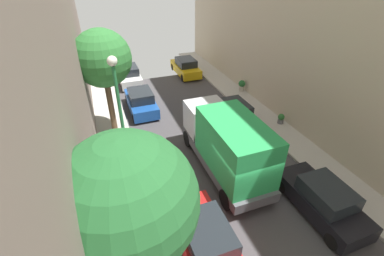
{
  "coord_description": "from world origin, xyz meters",
  "views": [
    {
      "loc": [
        -5.27,
        -7.39,
        9.36
      ],
      "look_at": [
        -0.38,
        5.76,
        0.5
      ],
      "focal_mm": 24.99,
      "sensor_mm": 36.0,
      "label": 1
    }
  ],
  "objects_px": {
    "parked_car_left_2": "(141,101)",
    "street_tree_0": "(127,203)",
    "parked_car_right_4": "(186,67)",
    "lamp_post": "(119,100)",
    "street_tree_2": "(102,59)",
    "delivery_truck": "(226,143)",
    "parked_car_left_1": "(206,240)",
    "potted_plant_2": "(281,118)",
    "parked_car_right_3": "(233,114)",
    "parked_car_left_3": "(129,75)",
    "parked_car_right_2": "(322,200)",
    "potted_plant_0": "(242,85)"
  },
  "relations": [
    {
      "from": "parked_car_left_2",
      "to": "delivery_truck",
      "type": "bearing_deg",
      "value": -71.56
    },
    {
      "from": "parked_car_right_2",
      "to": "potted_plant_0",
      "type": "xyz_separation_m",
      "value": [
        2.95,
        12.14,
        -0.05
      ]
    },
    {
      "from": "parked_car_right_2",
      "to": "street_tree_2",
      "type": "bearing_deg",
      "value": 128.2
    },
    {
      "from": "parked_car_left_2",
      "to": "street_tree_2",
      "type": "relative_size",
      "value": 0.67
    },
    {
      "from": "parked_car_right_3",
      "to": "delivery_truck",
      "type": "relative_size",
      "value": 0.64
    },
    {
      "from": "parked_car_left_1",
      "to": "parked_car_left_3",
      "type": "distance_m",
      "value": 17.48
    },
    {
      "from": "parked_car_left_3",
      "to": "lamp_post",
      "type": "xyz_separation_m",
      "value": [
        -1.9,
        -11.59,
        3.25
      ]
    },
    {
      "from": "parked_car_right_4",
      "to": "delivery_truck",
      "type": "bearing_deg",
      "value": -101.07
    },
    {
      "from": "parked_car_left_2",
      "to": "street_tree_0",
      "type": "xyz_separation_m",
      "value": [
        -2.5,
        -13.16,
        4.12
      ]
    },
    {
      "from": "parked_car_right_4",
      "to": "potted_plant_0",
      "type": "relative_size",
      "value": 4.57
    },
    {
      "from": "parked_car_left_1",
      "to": "potted_plant_2",
      "type": "relative_size",
      "value": 6.26
    },
    {
      "from": "street_tree_0",
      "to": "potted_plant_2",
      "type": "xyz_separation_m",
      "value": [
        10.73,
        7.91,
        -4.34
      ]
    },
    {
      "from": "delivery_truck",
      "to": "potted_plant_0",
      "type": "bearing_deg",
      "value": 55.75
    },
    {
      "from": "parked_car_right_3",
      "to": "potted_plant_0",
      "type": "distance_m",
      "value": 5.06
    },
    {
      "from": "parked_car_right_2",
      "to": "street_tree_0",
      "type": "height_order",
      "value": "street_tree_0"
    },
    {
      "from": "parked_car_right_4",
      "to": "potted_plant_0",
      "type": "distance_m",
      "value": 6.25
    },
    {
      "from": "parked_car_left_3",
      "to": "potted_plant_2",
      "type": "bearing_deg",
      "value": -52.49
    },
    {
      "from": "parked_car_right_4",
      "to": "parked_car_left_2",
      "type": "bearing_deg",
      "value": -133.42
    },
    {
      "from": "parked_car_right_2",
      "to": "potted_plant_2",
      "type": "bearing_deg",
      "value": 67.03
    },
    {
      "from": "parked_car_right_2",
      "to": "street_tree_2",
      "type": "height_order",
      "value": "street_tree_2"
    },
    {
      "from": "parked_car_left_1",
      "to": "potted_plant_2",
      "type": "xyz_separation_m",
      "value": [
        8.24,
        6.75,
        -0.22
      ]
    },
    {
      "from": "parked_car_right_3",
      "to": "lamp_post",
      "type": "bearing_deg",
      "value": -163.33
    },
    {
      "from": "lamp_post",
      "to": "parked_car_left_3",
      "type": "bearing_deg",
      "value": 80.69
    },
    {
      "from": "parked_car_right_4",
      "to": "parked_car_left_3",
      "type": "bearing_deg",
      "value": -177.61
    },
    {
      "from": "parked_car_left_1",
      "to": "parked_car_right_2",
      "type": "xyz_separation_m",
      "value": [
        5.4,
        0.05,
        0.0
      ]
    },
    {
      "from": "parked_car_left_3",
      "to": "potted_plant_0",
      "type": "bearing_deg",
      "value": -32.37
    },
    {
      "from": "parked_car_left_3",
      "to": "parked_car_right_2",
      "type": "distance_m",
      "value": 18.25
    },
    {
      "from": "delivery_truck",
      "to": "street_tree_0",
      "type": "distance_m",
      "value": 7.87
    },
    {
      "from": "parked_car_left_2",
      "to": "potted_plant_0",
      "type": "relative_size",
      "value": 4.57
    },
    {
      "from": "parked_car_right_3",
      "to": "street_tree_2",
      "type": "xyz_separation_m",
      "value": [
        -7.57,
        1.6,
        4.04
      ]
    },
    {
      "from": "parked_car_right_4",
      "to": "street_tree_2",
      "type": "bearing_deg",
      "value": -133.29
    },
    {
      "from": "parked_car_left_2",
      "to": "delivery_truck",
      "type": "xyz_separation_m",
      "value": [
        2.7,
        -8.1,
        1.07
      ]
    },
    {
      "from": "street_tree_2",
      "to": "potted_plant_0",
      "type": "xyz_separation_m",
      "value": [
        10.51,
        2.52,
        -4.09
      ]
    },
    {
      "from": "street_tree_2",
      "to": "lamp_post",
      "type": "xyz_separation_m",
      "value": [
        0.27,
        -3.78,
        -0.79
      ]
    },
    {
      "from": "parked_car_left_3",
      "to": "delivery_truck",
      "type": "height_order",
      "value": "delivery_truck"
    },
    {
      "from": "street_tree_0",
      "to": "parked_car_left_3",
      "type": "bearing_deg",
      "value": 82.38
    },
    {
      "from": "parked_car_right_4",
      "to": "lamp_post",
      "type": "bearing_deg",
      "value": -121.7
    },
    {
      "from": "parked_car_right_4",
      "to": "potted_plant_0",
      "type": "height_order",
      "value": "parked_car_right_4"
    },
    {
      "from": "parked_car_left_1",
      "to": "potted_plant_2",
      "type": "height_order",
      "value": "parked_car_left_1"
    },
    {
      "from": "parked_car_left_3",
      "to": "parked_car_right_4",
      "type": "xyz_separation_m",
      "value": [
        5.4,
        0.23,
        0.0
      ]
    },
    {
      "from": "parked_car_left_2",
      "to": "street_tree_2",
      "type": "height_order",
      "value": "street_tree_2"
    },
    {
      "from": "delivery_truck",
      "to": "parked_car_left_3",
      "type": "bearing_deg",
      "value": 101.24
    },
    {
      "from": "street_tree_2",
      "to": "potted_plant_0",
      "type": "distance_m",
      "value": 11.56
    },
    {
      "from": "parked_car_left_1",
      "to": "parked_car_right_3",
      "type": "distance_m",
      "value": 9.71
    },
    {
      "from": "delivery_truck",
      "to": "parked_car_left_1",
      "type": "bearing_deg",
      "value": -124.68
    },
    {
      "from": "parked_car_left_1",
      "to": "parked_car_right_3",
      "type": "relative_size",
      "value": 1.0
    },
    {
      "from": "parked_car_left_3",
      "to": "potted_plant_2",
      "type": "xyz_separation_m",
      "value": [
        8.24,
        -10.73,
        -0.22
      ]
    },
    {
      "from": "lamp_post",
      "to": "potted_plant_0",
      "type": "bearing_deg",
      "value": 31.61
    },
    {
      "from": "parked_car_right_3",
      "to": "delivery_truck",
      "type": "bearing_deg",
      "value": -122.91
    },
    {
      "from": "parked_car_left_3",
      "to": "parked_car_left_1",
      "type": "bearing_deg",
      "value": -90.0
    }
  ]
}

